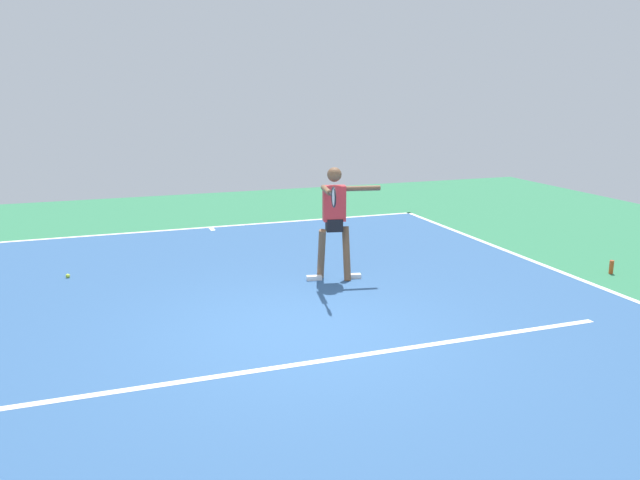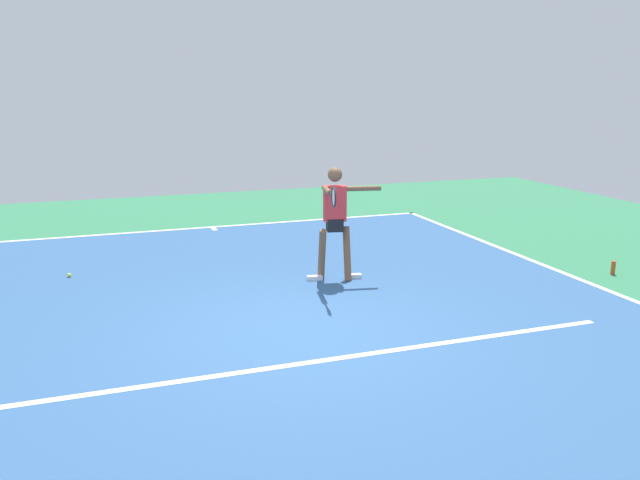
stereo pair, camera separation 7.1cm
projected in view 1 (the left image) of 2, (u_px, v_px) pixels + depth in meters
ground_plane at (302, 331)px, 7.91m from camera, size 22.01×22.01×0.00m
court_surface at (302, 331)px, 7.91m from camera, size 9.71×12.93×0.00m
court_line_baseline_near at (210, 227)px, 13.78m from camera, size 9.71×0.10×0.01m
court_line_sideline_left at (609, 291)px, 9.48m from camera, size 0.10×12.93×0.01m
court_line_service at (328, 360)px, 7.07m from camera, size 7.28×0.10×0.01m
court_line_centre_mark at (212, 229)px, 13.60m from camera, size 0.10×0.30×0.01m
tennis_player at (335, 216)px, 9.78m from camera, size 1.15×1.21×1.78m
tennis_ball_far_corner at (68, 276)px, 10.12m from camera, size 0.07×0.07×0.07m
water_bottle at (611, 267)px, 10.33m from camera, size 0.07×0.07×0.22m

